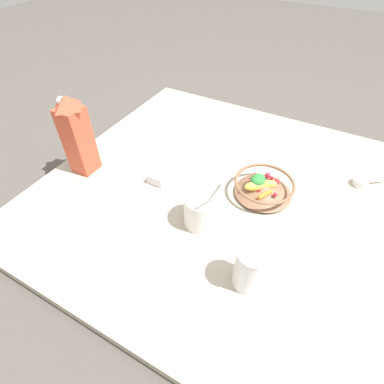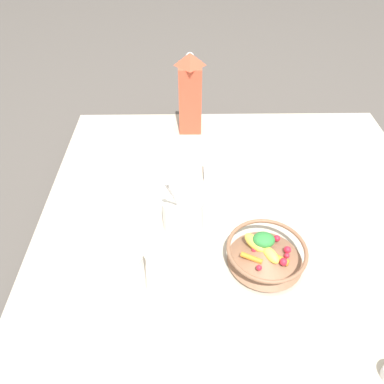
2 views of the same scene
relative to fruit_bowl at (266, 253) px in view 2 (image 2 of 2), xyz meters
name	(u,v)px [view 2 (image 2 of 2)]	position (x,y,z in m)	size (l,w,h in m)	color
ground_plane	(241,229)	(0.04, -0.15, -0.07)	(6.00, 6.00, 0.00)	#4C4742
countertop	(242,224)	(0.04, -0.15, -0.06)	(1.15, 1.15, 0.04)	#B2A893
fruit_bowl	(266,253)	(0.00, 0.00, 0.00)	(0.20, 0.20, 0.08)	brown
milk_carton	(190,93)	(0.18, -0.62, 0.11)	(0.08, 0.08, 0.29)	#CC4C33
yogurt_tub	(183,212)	(0.21, -0.12, 0.02)	(0.11, 0.13, 0.23)	white
drinking_cup	(127,272)	(0.33, 0.07, 0.03)	(0.08, 0.08, 0.13)	white
spice_jar	(213,172)	(0.11, -0.34, -0.02)	(0.06, 0.06, 0.04)	silver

